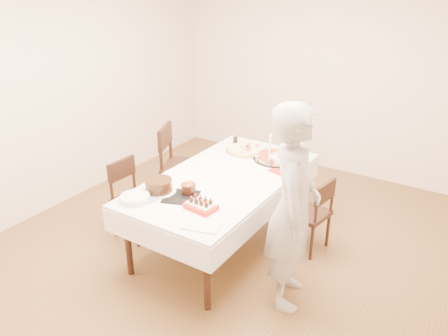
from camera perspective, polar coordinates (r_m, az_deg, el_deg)
The scene contains 22 objects.
floor at distance 4.61m, azimuth 0.54°, elevation -10.17°, with size 5.00×5.00×0.00m, color brown.
wall_back at distance 6.20m, azimuth 13.31°, elevation 11.85°, with size 4.50×0.04×2.70m, color beige.
wall_left at distance 5.50m, azimuth -19.91°, elevation 9.57°, with size 0.04×5.00×2.70m, color beige.
dining_table at distance 4.50m, azimuth 0.00°, elevation -5.48°, with size 1.14×2.14×0.75m, color silver.
chair_right_savory at distance 4.48m, azimuth 10.89°, elevation -5.81°, with size 0.41×0.41×0.80m, color black, non-canonical shape.
chair_left_savory at distance 5.18m, azimuth -5.25°, elevation 0.15°, with size 0.51×0.51×1.01m, color black, non-canonical shape.
chair_left_dessert at distance 4.69m, azimuth -11.44°, elevation -4.08°, with size 0.43×0.43×0.84m, color black, non-canonical shape.
person at distance 3.55m, azimuth 8.99°, elevation -5.22°, with size 0.64×0.42×1.76m, color #AAA5A0.
pizza_white at distance 4.95m, azimuth 2.98°, elevation 2.41°, with size 0.48×0.48×0.04m, color beige.
pizza_pepperoni at distance 4.77m, azimuth 6.87°, elevation 1.40°, with size 0.50×0.50×0.04m, color red.
red_placemat at distance 4.50m, azimuth 7.48°, elevation -0.38°, with size 0.21×0.21×0.01m, color #B21E1E.
pasta_bowl at distance 4.66m, azimuth 7.48°, elevation 1.15°, with size 0.24×0.24×0.08m, color white.
taper_candle at distance 4.52m, azimuth 6.01°, elevation 2.37°, with size 0.08×0.08×0.37m, color white.
shaker_pair at distance 4.64m, azimuth 4.35°, elevation 1.21°, with size 0.08×0.08×0.10m, color white, non-canonical shape.
cola_glass at distance 5.12m, azimuth 1.48°, elevation 3.55°, with size 0.05×0.05×0.10m, color black.
layer_cake at distance 4.05m, azimuth -8.51°, elevation -2.31°, with size 0.31×0.31×0.12m, color black.
cake_board at distance 3.96m, azimuth -5.62°, elevation -3.80°, with size 0.30×0.30×0.01m, color black.
birthday_cake at distance 3.99m, azimuth -4.67°, elevation -2.19°, with size 0.14×0.14×0.14m, color #38190F.
strawberry_box at distance 3.74m, azimuth -3.03°, elevation -4.91°, with size 0.26×0.18×0.07m, color red, non-canonical shape.
box_lid at distance 3.52m, azimuth -2.90°, elevation -7.57°, with size 0.30×0.20×0.02m, color beige.
plate_stack at distance 3.95m, azimuth -11.54°, elevation -3.86°, with size 0.26×0.26×0.05m, color white.
china_plate at distance 4.01m, azimuth -10.59°, elevation -3.69°, with size 0.30×0.30×0.01m, color white.
Camera 1 is at (2.03, -3.23, 2.59)m, focal length 35.00 mm.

